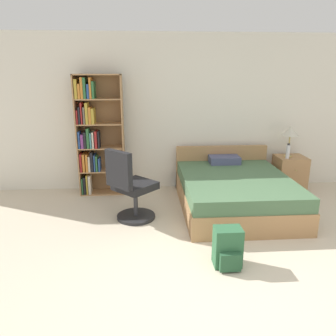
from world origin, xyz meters
TOP-DOWN VIEW (x-y plane):
  - ground_plane at (0.00, 0.00)m, footprint 14.00×14.00m
  - wall_back at (0.00, 3.23)m, footprint 9.00×0.06m
  - bookshelf at (-1.58, 2.95)m, footprint 0.75×0.31m
  - bed at (0.55, 2.19)m, footprint 1.57×1.96m
  - office_chair at (-0.98, 1.84)m, footprint 0.72×0.72m
  - nightstand at (1.72, 2.88)m, footprint 0.49×0.47m
  - table_lamp at (1.66, 2.88)m, footprint 0.28×0.28m
  - water_bottle at (1.60, 2.77)m, footprint 0.06×0.06m
  - backpack_green at (0.08, 0.65)m, footprint 0.29×0.28m

SIDE VIEW (x-z plane):
  - ground_plane at x=0.00m, z-range 0.00..0.00m
  - backpack_green at x=0.08m, z-range -0.01..0.42m
  - bed at x=0.55m, z-range -0.12..0.64m
  - nightstand at x=1.72m, z-range 0.00..0.60m
  - office_chair at x=-0.98m, z-range -0.04..0.98m
  - water_bottle at x=1.60m, z-range 0.59..0.84m
  - bookshelf at x=-1.58m, z-range 0.03..1.98m
  - table_lamp at x=1.66m, z-range 0.76..1.28m
  - wall_back at x=0.00m, z-range 0.00..2.60m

